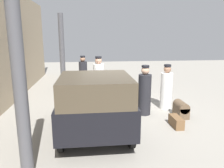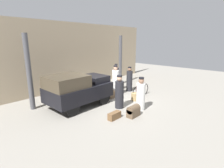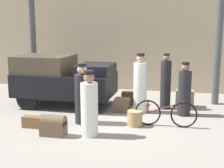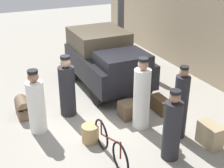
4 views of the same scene
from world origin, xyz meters
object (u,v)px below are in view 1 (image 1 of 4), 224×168
Objects in this scene: truck at (95,100)px; porter_lifting_near_truck at (145,93)px; porter_with_bicycle at (98,78)px; trunk_large_brown at (176,122)px; porter_standing_middle at (166,89)px; trunk_wicker_pale at (181,109)px; bicycle at (126,88)px; suitcase_tan_flat at (76,102)px; wicker_basket at (133,96)px; porter_carrying_trunk at (99,82)px; suitcase_small_leather at (75,89)px; suitcase_black_upright at (102,102)px; conductor_in_dark_uniform at (83,79)px.

truck is 1.92× the size of porter_lifting_near_truck.
porter_with_bicycle is 4.48m from trunk_large_brown.
porter_standing_middle is 1.02m from trunk_wicker_pale.
suitcase_tan_flat is (-1.30, 2.13, -0.15)m from bicycle.
wicker_basket is at bearing 45.80° from porter_standing_middle.
trunk_large_brown is at bearing -149.37° from porter_lifting_near_truck.
porter_with_bicycle is at bearing 28.29° from trunk_large_brown.
porter_carrying_trunk reaches higher than suitcase_small_leather.
porter_lifting_near_truck reaches higher than trunk_large_brown.
trunk_wicker_pale is at bearing -116.09° from suitcase_black_upright.
porter_carrying_trunk reaches higher than conductor_in_dark_uniform.
suitcase_black_upright is (2.00, 2.08, 0.06)m from trunk_large_brown.
porter_lifting_near_truck is at bearing -174.78° from bicycle.
porter_lifting_near_truck is 2.82× the size of suitcase_small_leather.
suitcase_small_leather is at bearing 33.94° from conductor_in_dark_uniform.
porter_standing_middle is 0.90× the size of conductor_in_dark_uniform.
porter_standing_middle reaches higher than bicycle.
porter_with_bicycle is at bearing 39.18° from trunk_wicker_pale.
suitcase_black_upright is at bearing -97.72° from suitcase_tan_flat.
bicycle is 2.50m from suitcase_tan_flat.
truck is at bearing 107.11° from trunk_wicker_pale.
porter_standing_middle is (1.76, -2.66, -0.21)m from truck.
suitcase_small_leather is at bearing 61.51° from wicker_basket.
trunk_wicker_pale is at bearing -124.45° from porter_carrying_trunk.
suitcase_tan_flat reaches higher than trunk_large_brown.
conductor_in_dark_uniform is 0.90m from porter_with_bicycle.
suitcase_small_leather is (2.30, 3.45, -0.46)m from porter_standing_middle.
suitcase_tan_flat is at bearing 152.91° from porter_with_bicycle.
suitcase_tan_flat is (-1.18, 0.25, -0.63)m from conductor_in_dark_uniform.
suitcase_small_leather is at bearing 41.97° from porter_lifting_near_truck.
truck is at bearing 156.99° from bicycle.
suitcase_black_upright is (-0.55, -0.07, -0.64)m from porter_carrying_trunk.
wicker_basket is 1.55m from porter_carrying_trunk.
porter_carrying_trunk is 0.85m from suitcase_black_upright.
porter_lifting_near_truck is 2.64× the size of suitcase_tan_flat.
truck is 1.93× the size of bicycle.
truck is at bearing -169.00° from suitcase_small_leather.
porter_carrying_trunk is at bearing -5.26° from truck.
trunk_large_brown is (-3.91, -2.11, -0.59)m from porter_with_bicycle.
trunk_large_brown is at bearing -151.71° from porter_with_bicycle.
porter_carrying_trunk is 3.11× the size of suitcase_small_leather.
porter_lifting_near_truck is 2.60m from suitcase_tan_flat.
truck is 5.21× the size of trunk_wicker_pale.
porter_lifting_near_truck is at bearing -53.48° from truck.
suitcase_small_leather is (4.06, 0.79, -0.67)m from truck.
porter_carrying_trunk is at bearing -64.00° from suitcase_tan_flat.
bicycle is at bearing 26.87° from trunk_wicker_pale.
suitcase_small_leather is at bearing 56.25° from porter_standing_middle.
trunk_large_brown is 1.05× the size of suitcase_small_leather.
porter_carrying_trunk is 3.95× the size of suitcase_black_upright.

